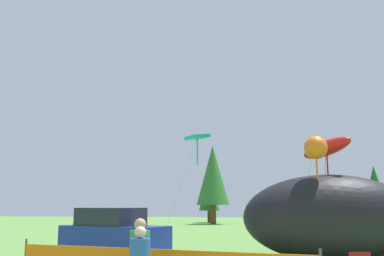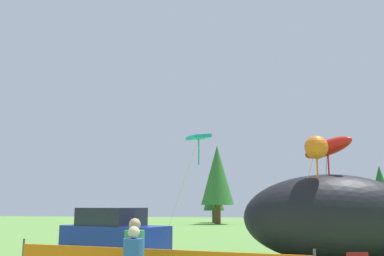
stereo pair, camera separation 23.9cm
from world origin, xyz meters
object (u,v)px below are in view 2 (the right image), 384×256
Objects in this scene: parked_car at (114,235)px; kite_orange_flower at (316,148)px; inflatable_cat at (359,222)px; kite_teal_diamond at (198,139)px; kite_red_lizard at (328,148)px.

kite_orange_flower reaches higher than parked_car.
kite_teal_diamond is at bearing 152.53° from inflatable_cat.
inflatable_cat is 2.94m from kite_red_lizard.
kite_orange_flower is (-1.45, -0.78, 2.63)m from inflatable_cat.
kite_red_lizard reaches higher than parked_car.
kite_red_lizard reaches higher than inflatable_cat.
parked_car is at bearing -166.78° from kite_red_lizard.
kite_teal_diamond reaches higher than inflatable_cat.
kite_teal_diamond is at bearing 144.41° from kite_orange_flower.
kite_red_lizard is (7.90, 1.86, 3.27)m from parked_car.
inflatable_cat is at bearing -23.28° from kite_teal_diamond.
kite_orange_flower reaches higher than inflatable_cat.
kite_orange_flower is 6.13m from kite_teal_diamond.
kite_orange_flower is 0.85× the size of kite_teal_diamond.
kite_orange_flower is 0.94× the size of kite_red_lizard.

